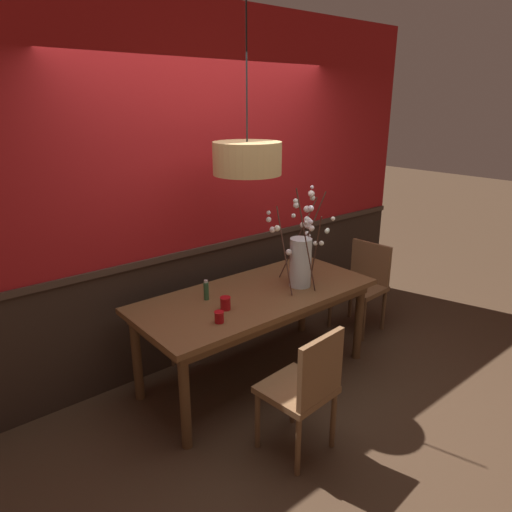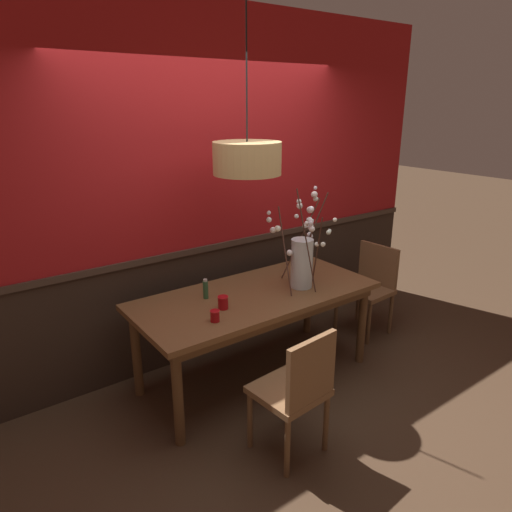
{
  "view_description": "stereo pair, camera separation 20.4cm",
  "coord_description": "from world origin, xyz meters",
  "px_view_note": "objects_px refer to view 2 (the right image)",
  "views": [
    {
      "loc": [
        -2.14,
        -2.58,
        2.19
      ],
      "look_at": [
        0.0,
        0.0,
        1.06
      ],
      "focal_mm": 32.52,
      "sensor_mm": 36.0,
      "label": 1
    },
    {
      "loc": [
        -1.98,
        -2.71,
        2.19
      ],
      "look_at": [
        0.0,
        0.0,
        1.06
      ],
      "focal_mm": 32.52,
      "sensor_mm": 36.0,
      "label": 2
    }
  ],
  "objects_px": {
    "chair_head_east_end": "(370,283)",
    "chair_near_side_left": "(297,388)",
    "dining_table": "(256,303)",
    "candle_holder_nearer_edge": "(223,302)",
    "candle_holder_nearer_center": "(215,316)",
    "vase_with_blossoms": "(302,260)",
    "pendant_lamp": "(247,158)",
    "chair_far_side_left": "(174,294)",
    "condiment_bottle": "(206,289)",
    "chair_far_side_right": "(228,282)"
  },
  "relations": [
    {
      "from": "chair_near_side_left",
      "to": "candle_holder_nearer_center",
      "type": "distance_m",
      "value": 0.73
    },
    {
      "from": "chair_far_side_left",
      "to": "chair_near_side_left",
      "type": "distance_m",
      "value": 1.72
    },
    {
      "from": "candle_holder_nearer_edge",
      "to": "pendant_lamp",
      "type": "bearing_deg",
      "value": 22.38
    },
    {
      "from": "condiment_bottle",
      "to": "pendant_lamp",
      "type": "distance_m",
      "value": 1.03
    },
    {
      "from": "candle_holder_nearer_center",
      "to": "condiment_bottle",
      "type": "bearing_deg",
      "value": 68.57
    },
    {
      "from": "vase_with_blossoms",
      "to": "candle_holder_nearer_center",
      "type": "relative_size",
      "value": 10.01
    },
    {
      "from": "dining_table",
      "to": "candle_holder_nearer_edge",
      "type": "height_order",
      "value": "candle_holder_nearer_edge"
    },
    {
      "from": "dining_table",
      "to": "chair_head_east_end",
      "type": "height_order",
      "value": "chair_head_east_end"
    },
    {
      "from": "candle_holder_nearer_edge",
      "to": "chair_near_side_left",
      "type": "bearing_deg",
      "value": -86.97
    },
    {
      "from": "dining_table",
      "to": "chair_head_east_end",
      "type": "bearing_deg",
      "value": 1.29
    },
    {
      "from": "chair_far_side_right",
      "to": "candle_holder_nearer_center",
      "type": "bearing_deg",
      "value": -126.26
    },
    {
      "from": "condiment_bottle",
      "to": "candle_holder_nearer_center",
      "type": "bearing_deg",
      "value": -111.43
    },
    {
      "from": "candle_holder_nearer_edge",
      "to": "candle_holder_nearer_center",
      "type": "bearing_deg",
      "value": -137.77
    },
    {
      "from": "chair_head_east_end",
      "to": "pendant_lamp",
      "type": "xyz_separation_m",
      "value": [
        -1.46,
        0.0,
        1.31
      ]
    },
    {
      "from": "candle_holder_nearer_center",
      "to": "chair_far_side_left",
      "type": "bearing_deg",
      "value": 78.34
    },
    {
      "from": "dining_table",
      "to": "candle_holder_nearer_edge",
      "type": "distance_m",
      "value": 0.4
    },
    {
      "from": "candle_holder_nearer_center",
      "to": "pendant_lamp",
      "type": "relative_size",
      "value": 0.07
    },
    {
      "from": "chair_head_east_end",
      "to": "chair_far_side_right",
      "type": "relative_size",
      "value": 0.99
    },
    {
      "from": "candle_holder_nearer_edge",
      "to": "pendant_lamp",
      "type": "relative_size",
      "value": 0.08
    },
    {
      "from": "chair_near_side_left",
      "to": "vase_with_blossoms",
      "type": "distance_m",
      "value": 1.15
    },
    {
      "from": "vase_with_blossoms",
      "to": "candle_holder_nearer_edge",
      "type": "bearing_deg",
      "value": 179.31
    },
    {
      "from": "chair_far_side_left",
      "to": "chair_near_side_left",
      "type": "bearing_deg",
      "value": -90.95
    },
    {
      "from": "vase_with_blossoms",
      "to": "pendant_lamp",
      "type": "xyz_separation_m",
      "value": [
        -0.44,
        0.14,
        0.82
      ]
    },
    {
      "from": "chair_far_side_left",
      "to": "pendant_lamp",
      "type": "distance_m",
      "value": 1.53
    },
    {
      "from": "condiment_bottle",
      "to": "chair_far_side_right",
      "type": "bearing_deg",
      "value": 47.69
    },
    {
      "from": "chair_head_east_end",
      "to": "vase_with_blossoms",
      "type": "bearing_deg",
      "value": -172.54
    },
    {
      "from": "candle_holder_nearer_edge",
      "to": "pendant_lamp",
      "type": "height_order",
      "value": "pendant_lamp"
    },
    {
      "from": "candle_holder_nearer_center",
      "to": "candle_holder_nearer_edge",
      "type": "relative_size",
      "value": 0.84
    },
    {
      "from": "dining_table",
      "to": "pendant_lamp",
      "type": "height_order",
      "value": "pendant_lamp"
    },
    {
      "from": "candle_holder_nearer_center",
      "to": "vase_with_blossoms",
      "type": "bearing_deg",
      "value": 8.28
    },
    {
      "from": "candle_holder_nearer_center",
      "to": "pendant_lamp",
      "type": "height_order",
      "value": "pendant_lamp"
    },
    {
      "from": "chair_near_side_left",
      "to": "condiment_bottle",
      "type": "xyz_separation_m",
      "value": [
        -0.05,
        1.01,
        0.33
      ]
    },
    {
      "from": "chair_head_east_end",
      "to": "chair_near_side_left",
      "type": "height_order",
      "value": "chair_near_side_left"
    },
    {
      "from": "candle_holder_nearer_edge",
      "to": "vase_with_blossoms",
      "type": "bearing_deg",
      "value": -0.69
    },
    {
      "from": "pendant_lamp",
      "to": "chair_near_side_left",
      "type": "bearing_deg",
      "value": -106.6
    },
    {
      "from": "chair_near_side_left",
      "to": "condiment_bottle",
      "type": "bearing_deg",
      "value": 92.68
    },
    {
      "from": "chair_far_side_right",
      "to": "vase_with_blossoms",
      "type": "relative_size",
      "value": 1.06
    },
    {
      "from": "chair_far_side_right",
      "to": "pendant_lamp",
      "type": "bearing_deg",
      "value": -112.42
    },
    {
      "from": "chair_far_side_left",
      "to": "candle_holder_nearer_center",
      "type": "distance_m",
      "value": 1.14
    },
    {
      "from": "dining_table",
      "to": "candle_holder_nearer_center",
      "type": "height_order",
      "value": "candle_holder_nearer_center"
    },
    {
      "from": "dining_table",
      "to": "chair_far_side_left",
      "type": "distance_m",
      "value": 0.91
    },
    {
      "from": "chair_head_east_end",
      "to": "chair_far_side_right",
      "type": "distance_m",
      "value": 1.39
    },
    {
      "from": "condiment_bottle",
      "to": "pendant_lamp",
      "type": "bearing_deg",
      "value": -18.94
    },
    {
      "from": "chair_head_east_end",
      "to": "chair_near_side_left",
      "type": "bearing_deg",
      "value": -152.43
    },
    {
      "from": "chair_near_side_left",
      "to": "dining_table",
      "type": "bearing_deg",
      "value": 69.65
    },
    {
      "from": "vase_with_blossoms",
      "to": "condiment_bottle",
      "type": "distance_m",
      "value": 0.81
    },
    {
      "from": "chair_far_side_left",
      "to": "chair_near_side_left",
      "type": "height_order",
      "value": "chair_far_side_left"
    },
    {
      "from": "chair_far_side_left",
      "to": "condiment_bottle",
      "type": "relative_size",
      "value": 6.06
    },
    {
      "from": "chair_far_side_left",
      "to": "condiment_bottle",
      "type": "xyz_separation_m",
      "value": [
        -0.08,
        -0.71,
        0.31
      ]
    },
    {
      "from": "chair_far_side_left",
      "to": "condiment_bottle",
      "type": "distance_m",
      "value": 0.78
    }
  ]
}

